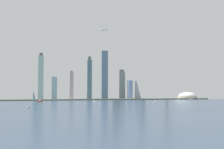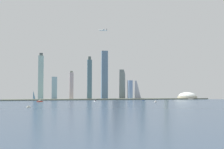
{
  "view_description": "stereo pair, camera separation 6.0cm",
  "coord_description": "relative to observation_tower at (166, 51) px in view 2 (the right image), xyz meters",
  "views": [
    {
      "loc": [
        -181.91,
        -494.08,
        37.83
      ],
      "look_at": [
        2.0,
        427.57,
        86.6
      ],
      "focal_mm": 44.17,
      "sensor_mm": 36.0,
      "label": 1
    },
    {
      "loc": [
        -181.85,
        -494.09,
        37.83
      ],
      "look_at": [
        2.0,
        427.57,
        86.6
      ],
      "focal_mm": 44.17,
      "sensor_mm": 36.0,
      "label": 2
    }
  ],
  "objects": [
    {
      "name": "skyscraper_9",
      "position": [
        -185.36,
        41.39,
        -90.74
      ],
      "size": [
        23.07,
        21.81,
        182.38
      ],
      "color": "#6E675D",
      "rests_on": "ground"
    },
    {
      "name": "skyscraper_4",
      "position": [
        -407.46,
        20.72,
        -139.84
      ],
      "size": [
        18.47,
        13.57,
        79.74
      ],
      "color": "#89B0BE",
      "rests_on": "ground"
    },
    {
      "name": "skyscraper_8",
      "position": [
        -69.62,
        84.62,
        -100.34
      ],
      "size": [
        23.22,
        24.76,
        163.32
      ],
      "color": "slate",
      "rests_on": "ground"
    },
    {
      "name": "skyscraper_0",
      "position": [
        -166.06,
        13.88,
        -125.82
      ],
      "size": [
        20.24,
        15.75,
        107.78
      ],
      "color": "gray",
      "rests_on": "ground"
    },
    {
      "name": "boat_1",
      "position": [
        -129.77,
        -235.85,
        -178.01
      ],
      "size": [
        9.66,
        7.79,
        8.87
      ],
      "rotation": [
        0.0,
        0.0,
        3.74
      ],
      "color": "white",
      "rests_on": "ground"
    },
    {
      "name": "stadium_dome",
      "position": [
        73.0,
        -2.5,
        -170.04
      ],
      "size": [
        97.17,
        97.17,
        41.41
      ],
      "color": "beige",
      "rests_on": "ground"
    },
    {
      "name": "skyscraper_11",
      "position": [
        -108.93,
        5.72,
        -143.68
      ],
      "size": [
        24.02,
        13.41,
        78.88
      ],
      "color": "#A9AEC1",
      "rests_on": "ground"
    },
    {
      "name": "skyscraper_6",
      "position": [
        -349.79,
        -0.57,
        -131.57
      ],
      "size": [
        13.41,
        19.06,
        99.53
      ],
      "color": "#C0AEAD",
      "rests_on": "ground"
    },
    {
      "name": "skyscraper_3",
      "position": [
        -475.83,
        87.51,
        -90.37
      ],
      "size": [
        15.53,
        26.12,
        178.69
      ],
      "color": "#598DA5",
      "rests_on": "ground"
    },
    {
      "name": "boat_4",
      "position": [
        -446.63,
        -139.05,
        -178.04
      ],
      "size": [
        17.17,
        10.37,
        10.21
      ],
      "rotation": [
        0.0,
        0.0,
        3.43
      ],
      "color": "#B32D1D",
      "rests_on": "ground"
    },
    {
      "name": "skyscraper_2",
      "position": [
        -287.65,
        -6.64,
        -107.94
      ],
      "size": [
        15.9,
        12.67,
        150.83
      ],
      "color": "slate",
      "rests_on": "ground"
    },
    {
      "name": "skyscraper_5",
      "position": [
        -140.94,
        -6.66,
        -145.78
      ],
      "size": [
        13.33,
        22.23,
        67.86
      ],
      "color": "#7A99C6",
      "rests_on": "ground"
    },
    {
      "name": "skyscraper_10",
      "position": [
        -230.81,
        18.19,
        -92.28
      ],
      "size": [
        22.59,
        24.91,
        174.87
      ],
      "color": "slate",
      "rests_on": "ground"
    },
    {
      "name": "ground_plane",
      "position": [
        -216.31,
        -469.91,
        -179.71
      ],
      "size": [
        6000.0,
        6000.0,
        0.0
      ],
      "primitive_type": "plane",
      "color": "#2E3E51"
    },
    {
      "name": "skyscraper_7",
      "position": [
        -162.05,
        68.69,
        -142.78
      ],
      "size": [
        18.55,
        14.46,
        100.71
      ],
      "color": "gray",
      "rests_on": "ground"
    },
    {
      "name": "boat_3",
      "position": [
        -454.0,
        -387.56,
        -178.32
      ],
      "size": [
        8.31,
        5.46,
        3.77
      ],
      "rotation": [
        0.0,
        0.0,
        3.59
      ],
      "color": "white",
      "rests_on": "ground"
    },
    {
      "name": "skyscraper_1",
      "position": [
        -454.02,
        20.93,
        -101.5
      ],
      "size": [
        17.93,
        16.31,
        162.47
      ],
      "color": "#9AC1BC",
      "rests_on": "ground"
    },
    {
      "name": "boat_0",
      "position": [
        -128.95,
        -126.76,
        -178.49
      ],
      "size": [
        11.52,
        15.77,
        3.43
      ],
      "rotation": [
        0.0,
        0.0,
        1.06
      ],
      "color": "navy",
      "rests_on": "ground"
    },
    {
      "name": "observation_tower",
      "position": [
        0.0,
        0.0,
        0.0
      ],
      "size": [
        47.78,
        47.78,
        368.34
      ],
      "color": "#737659",
      "rests_on": "ground"
    },
    {
      "name": "boat_2",
      "position": [
        -286.82,
        -150.16,
        -178.22
      ],
      "size": [
        7.53,
        13.07,
        10.75
      ],
      "rotation": [
        0.0,
        0.0,
        1.81
      ],
      "color": "white",
      "rests_on": "ground"
    },
    {
      "name": "waterfront_pier",
      "position": [
        -216.31,
        -27.57,
        -177.84
      ],
      "size": [
        713.58,
        44.48,
        3.73
      ],
      "primitive_type": "cube",
      "color": "#565C4D",
      "rests_on": "ground"
    },
    {
      "name": "airplane",
      "position": [
        -244.46,
        -36.77,
        59.83
      ],
      "size": [
        28.78,
        28.12,
        8.0
      ],
      "rotation": [
        0.0,
        0.0,
        3.27
      ],
      "color": "silver"
    }
  ]
}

